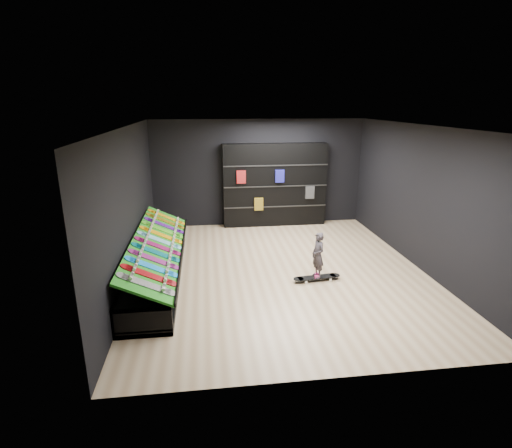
{
  "coord_description": "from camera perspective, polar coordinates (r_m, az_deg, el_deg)",
  "views": [
    {
      "loc": [
        -1.53,
        -7.71,
        3.45
      ],
      "look_at": [
        -0.5,
        0.2,
        1.0
      ],
      "focal_mm": 28.0,
      "sensor_mm": 36.0,
      "label": 1
    }
  ],
  "objects": [
    {
      "name": "child",
      "position": [
        8.06,
        8.78,
        -5.63
      ],
      "size": [
        0.19,
        0.24,
        0.56
      ],
      "primitive_type": "imported",
      "rotation": [
        0.0,
        0.0,
        -1.34
      ],
      "color": "black",
      "rests_on": "floor_skateboard"
    },
    {
      "name": "display_board_11",
      "position": [
        10.04,
        -12.6,
        0.97
      ],
      "size": [
        0.93,
        0.22,
        0.5
      ],
      "primitive_type": null,
      "rotation": [
        0.0,
        0.44,
        0.0
      ],
      "color": "orange",
      "rests_on": "turf_ramp"
    },
    {
      "name": "display_board_7",
      "position": [
        8.72,
        -13.34,
        -1.53
      ],
      "size": [
        0.93,
        0.22,
        0.5
      ],
      "primitive_type": null,
      "rotation": [
        0.0,
        0.44,
        0.0
      ],
      "color": "yellow",
      "rests_on": "turf_ramp"
    },
    {
      "name": "display_board_2",
      "position": [
        7.11,
        -14.65,
        -5.94
      ],
      "size": [
        0.93,
        0.22,
        0.5
      ],
      "primitive_type": null,
      "rotation": [
        0.0,
        0.44,
        0.0
      ],
      "color": "blue",
      "rests_on": "turf_ramp"
    },
    {
      "name": "wall_left",
      "position": [
        8.09,
        -17.66,
        2.3
      ],
      "size": [
        0.02,
        7.0,
        3.0
      ],
      "primitive_type": "cube",
      "color": "black",
      "rests_on": "ground"
    },
    {
      "name": "wall_back",
      "position": [
        11.49,
        0.36,
        7.3
      ],
      "size": [
        6.0,
        0.02,
        3.0
      ],
      "primitive_type": "cube",
      "color": "black",
      "rests_on": "ground"
    },
    {
      "name": "back_shelving",
      "position": [
        11.44,
        2.69,
        5.58
      ],
      "size": [
        2.94,
        0.34,
        2.35
      ],
      "primitive_type": "cube",
      "color": "black",
      "rests_on": "ground"
    },
    {
      "name": "turf_ramp",
      "position": [
        8.25,
        -13.75,
        -2.85
      ],
      "size": [
        0.92,
        4.5,
        0.46
      ],
      "primitive_type": "cube",
      "rotation": [
        0.0,
        0.44,
        0.0
      ],
      "color": "#156710",
      "rests_on": "display_rack"
    },
    {
      "name": "display_board_9",
      "position": [
        9.38,
        -12.95,
        -0.19
      ],
      "size": [
        0.93,
        0.22,
        0.5
      ],
      "primitive_type": null,
      "rotation": [
        0.0,
        0.44,
        0.0
      ],
      "color": "purple",
      "rests_on": "turf_ramp"
    },
    {
      "name": "display_board_0",
      "position": [
        6.49,
        -15.35,
        -8.31
      ],
      "size": [
        0.93,
        0.22,
        0.5
      ],
      "primitive_type": null,
      "rotation": [
        0.0,
        0.44,
        0.0
      ],
      "color": "black",
      "rests_on": "turf_ramp"
    },
    {
      "name": "display_board_5",
      "position": [
        8.07,
        -13.8,
        -3.08
      ],
      "size": [
        0.93,
        0.22,
        0.5
      ],
      "primitive_type": null,
      "rotation": [
        0.0,
        0.44,
        0.0
      ],
      "color": "#E5198C",
      "rests_on": "turf_ramp"
    },
    {
      "name": "display_board_8",
      "position": [
        9.05,
        -13.14,
        -0.83
      ],
      "size": [
        0.93,
        0.22,
        0.5
      ],
      "primitive_type": null,
      "rotation": [
        0.0,
        0.44,
        0.0
      ],
      "color": "green",
      "rests_on": "turf_ramp"
    },
    {
      "name": "wall_front",
      "position": [
        4.89,
        11.55,
        -6.83
      ],
      "size": [
        6.0,
        0.02,
        3.0
      ],
      "primitive_type": "cube",
      "color": "black",
      "rests_on": "ground"
    },
    {
      "name": "display_board_1",
      "position": [
        6.8,
        -14.98,
        -7.07
      ],
      "size": [
        0.93,
        0.22,
        0.5
      ],
      "primitive_type": null,
      "rotation": [
        0.0,
        0.44,
        0.0
      ],
      "color": "red",
      "rests_on": "turf_ramp"
    },
    {
      "name": "display_board_6",
      "position": [
        8.4,
        -13.56,
        -2.27
      ],
      "size": [
        0.93,
        0.22,
        0.5
      ],
      "primitive_type": null,
      "rotation": [
        0.0,
        0.44,
        0.0
      ],
      "color": "#0CB2E5",
      "rests_on": "turf_ramp"
    },
    {
      "name": "floor",
      "position": [
        8.59,
        3.5,
        -6.65
      ],
      "size": [
        6.0,
        7.0,
        0.01
      ],
      "primitive_type": "cube",
      "color": "tan",
      "rests_on": "ground"
    },
    {
      "name": "ceiling",
      "position": [
        7.88,
        3.91,
        13.75
      ],
      "size": [
        6.0,
        7.0,
        0.01
      ],
      "primitive_type": "cube",
      "color": "white",
      "rests_on": "ground"
    },
    {
      "name": "wall_right",
      "position": [
        9.16,
        22.49,
        3.46
      ],
      "size": [
        0.02,
        7.0,
        3.0
      ],
      "primitive_type": "cube",
      "color": "black",
      "rests_on": "ground"
    },
    {
      "name": "display_board_10",
      "position": [
        9.71,
        -12.77,
        0.41
      ],
      "size": [
        0.93,
        0.22,
        0.5
      ],
      "primitive_type": null,
      "rotation": [
        0.0,
        0.44,
        0.0
      ],
      "color": "yellow",
      "rests_on": "turf_ramp"
    },
    {
      "name": "floor_skateboard",
      "position": [
        8.19,
        8.68,
        -7.7
      ],
      "size": [
        1.0,
        0.33,
        0.09
      ],
      "primitive_type": null,
      "rotation": [
        0.0,
        0.0,
        0.11
      ],
      "color": "black",
      "rests_on": "ground"
    },
    {
      "name": "display_rack",
      "position": [
        8.42,
        -13.87,
        -5.82
      ],
      "size": [
        0.9,
        4.5,
        0.5
      ],
      "primitive_type": null,
      "color": "black",
      "rests_on": "ground"
    },
    {
      "name": "display_board_4",
      "position": [
        7.75,
        -14.06,
        -3.95
      ],
      "size": [
        0.93,
        0.22,
        0.5
      ],
      "primitive_type": null,
      "rotation": [
        0.0,
        0.44,
        0.0
      ],
      "color": "#0C8C99",
      "rests_on": "turf_ramp"
    },
    {
      "name": "display_board_3",
      "position": [
        7.43,
        -14.34,
        -4.9
      ],
      "size": [
        0.93,
        0.22,
        0.5
      ],
      "primitive_type": null,
      "rotation": [
        0.0,
        0.44,
        0.0
      ],
      "color": "#2626BF",
      "rests_on": "turf_ramp"
    }
  ]
}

